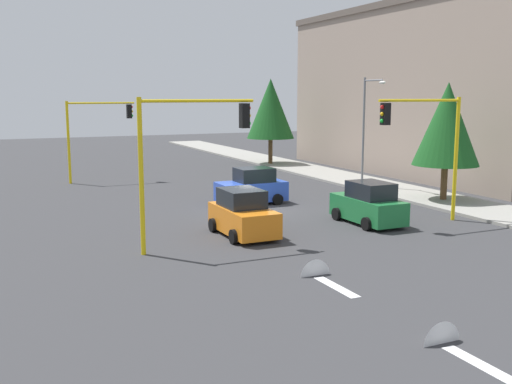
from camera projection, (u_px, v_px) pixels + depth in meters
ground_plane at (258, 211)px, 30.79m from camera, size 120.00×120.00×0.00m
sidewalk_kerb at (369, 184)px, 39.58m from camera, size 80.00×4.00×0.15m
lane_arrow_near at (323, 280)px, 19.22m from camera, size 2.40×1.10×1.10m
lane_arrow_mid at (457, 352)px, 13.84m from camera, size 2.40×1.10×1.10m
apartment_block at (428, 90)px, 45.48m from camera, size 25.46×9.30×12.58m
traffic_signal_far_right at (96, 125)px, 40.38m from camera, size 0.36×4.59×5.53m
traffic_signal_near_right at (187, 143)px, 22.39m from camera, size 0.36×4.59×5.84m
traffic_signal_near_left at (427, 135)px, 27.10m from camera, size 0.36×4.59×5.82m
street_lamp_curbside at (367, 120)px, 37.11m from camera, size 2.15×0.28×7.00m
tree_roadside_far at (271, 109)px, 50.08m from camera, size 3.99×3.99×7.29m
tree_roadside_near at (447, 124)px, 32.62m from camera, size 3.64×3.64×6.62m
car_blue at (252, 187)px, 32.67m from camera, size 2.10×3.74×1.98m
car_green at (368, 205)px, 27.55m from camera, size 3.94×2.03×1.98m
car_orange at (243, 215)px, 25.24m from camera, size 3.84×2.10×1.98m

